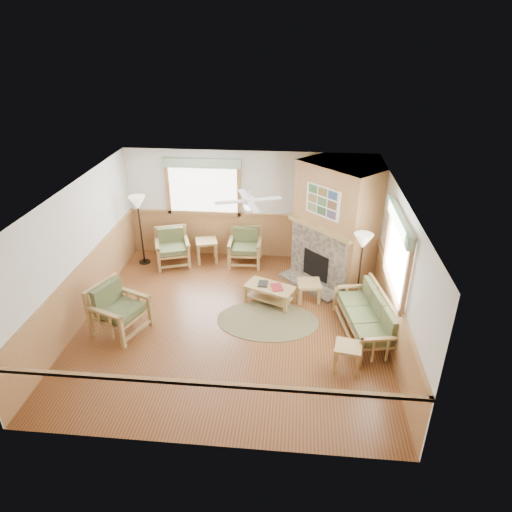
# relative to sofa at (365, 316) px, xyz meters

# --- Properties ---
(floor) EXTENTS (6.00, 6.00, 0.01)m
(floor) POSITION_rel_sofa_xyz_m (-2.55, 0.17, -0.42)
(floor) COLOR brown
(floor) RESTS_ON ground
(ceiling) EXTENTS (6.00, 6.00, 0.01)m
(ceiling) POSITION_rel_sofa_xyz_m (-2.55, 0.17, 2.28)
(ceiling) COLOR white
(ceiling) RESTS_ON floor
(wall_back) EXTENTS (6.00, 0.02, 2.70)m
(wall_back) POSITION_rel_sofa_xyz_m (-2.55, 3.17, 0.93)
(wall_back) COLOR silver
(wall_back) RESTS_ON floor
(wall_front) EXTENTS (6.00, 0.02, 2.70)m
(wall_front) POSITION_rel_sofa_xyz_m (-2.55, -2.83, 0.93)
(wall_front) COLOR silver
(wall_front) RESTS_ON floor
(wall_left) EXTENTS (0.02, 6.00, 2.70)m
(wall_left) POSITION_rel_sofa_xyz_m (-5.55, 0.17, 0.93)
(wall_left) COLOR silver
(wall_left) RESTS_ON floor
(wall_right) EXTENTS (0.02, 6.00, 2.70)m
(wall_right) POSITION_rel_sofa_xyz_m (0.45, 0.17, 0.93)
(wall_right) COLOR silver
(wall_right) RESTS_ON floor
(wainscot) EXTENTS (6.00, 6.00, 1.10)m
(wainscot) POSITION_rel_sofa_xyz_m (-2.55, 0.17, 0.13)
(wainscot) COLOR #A37242
(wainscot) RESTS_ON floor
(fireplace) EXTENTS (3.11, 3.11, 2.70)m
(fireplace) POSITION_rel_sofa_xyz_m (-0.50, 2.22, 0.93)
(fireplace) COLOR #A37242
(fireplace) RESTS_ON floor
(window_back) EXTENTS (1.90, 0.16, 1.50)m
(window_back) POSITION_rel_sofa_xyz_m (-3.65, 3.13, 2.11)
(window_back) COLOR white
(window_back) RESTS_ON wall_back
(window_right) EXTENTS (0.16, 1.90, 1.50)m
(window_right) POSITION_rel_sofa_xyz_m (0.41, -0.03, 2.11)
(window_right) COLOR white
(window_right) RESTS_ON wall_right
(ceiling_fan) EXTENTS (1.59, 1.59, 0.36)m
(ceiling_fan) POSITION_rel_sofa_xyz_m (-2.25, 0.47, 2.24)
(ceiling_fan) COLOR white
(ceiling_fan) RESTS_ON ceiling
(sofa) EXTENTS (1.92, 1.07, 0.83)m
(sofa) POSITION_rel_sofa_xyz_m (0.00, 0.00, 0.00)
(sofa) COLOR #A2824B
(sofa) RESTS_ON floor
(armchair_back_left) EXTENTS (0.99, 0.99, 0.88)m
(armchair_back_left) POSITION_rel_sofa_xyz_m (-4.36, 2.49, 0.02)
(armchair_back_left) COLOR #A2824B
(armchair_back_left) RESTS_ON floor
(armchair_back_right) EXTENTS (0.79, 0.79, 0.87)m
(armchair_back_right) POSITION_rel_sofa_xyz_m (-2.60, 2.69, 0.02)
(armchair_back_right) COLOR #A2824B
(armchair_back_right) RESTS_ON floor
(armchair_left) EXTENTS (1.12, 1.12, 0.97)m
(armchair_left) POSITION_rel_sofa_xyz_m (-4.65, -0.31, 0.07)
(armchair_left) COLOR #A2824B
(armchair_left) RESTS_ON floor
(coffee_table) EXTENTS (1.13, 0.85, 0.40)m
(coffee_table) POSITION_rel_sofa_xyz_m (-1.87, 0.95, -0.22)
(coffee_table) COLOR #A2824B
(coffee_table) RESTS_ON floor
(end_table_chairs) EXTENTS (0.63, 0.61, 0.57)m
(end_table_chairs) POSITION_rel_sofa_xyz_m (-3.56, 2.72, -0.13)
(end_table_chairs) COLOR #A2824B
(end_table_chairs) RESTS_ON floor
(end_table_sofa) EXTENTS (0.51, 0.49, 0.50)m
(end_table_sofa) POSITION_rel_sofa_xyz_m (-0.40, -1.01, -0.17)
(end_table_sofa) COLOR #A2824B
(end_table_sofa) RESTS_ON floor
(footstool) EXTENTS (0.53, 0.53, 0.42)m
(footstool) POSITION_rel_sofa_xyz_m (-1.04, 1.16, -0.21)
(footstool) COLOR #A2824B
(footstool) RESTS_ON floor
(braided_rug) EXTENTS (2.49, 2.49, 0.01)m
(braided_rug) POSITION_rel_sofa_xyz_m (-1.86, 0.27, -0.41)
(braided_rug) COLOR brown
(braided_rug) RESTS_ON floor
(floor_lamp_left) EXTENTS (0.52, 0.52, 1.75)m
(floor_lamp_left) POSITION_rel_sofa_xyz_m (-5.10, 2.48, 0.46)
(floor_lamp_left) COLOR black
(floor_lamp_left) RESTS_ON floor
(floor_lamp_right) EXTENTS (0.44, 0.44, 1.67)m
(floor_lamp_right) POSITION_rel_sofa_xyz_m (-0.04, 1.00, 0.42)
(floor_lamp_right) COLOR black
(floor_lamp_right) RESTS_ON floor
(book_red) EXTENTS (0.29, 0.35, 0.03)m
(book_red) POSITION_rel_sofa_xyz_m (-1.72, 0.90, 0.02)
(book_red) COLOR maroon
(book_red) RESTS_ON coffee_table
(book_dark) EXTENTS (0.21, 0.27, 0.03)m
(book_dark) POSITION_rel_sofa_xyz_m (-2.02, 1.02, 0.01)
(book_dark) COLOR black
(book_dark) RESTS_ON coffee_table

